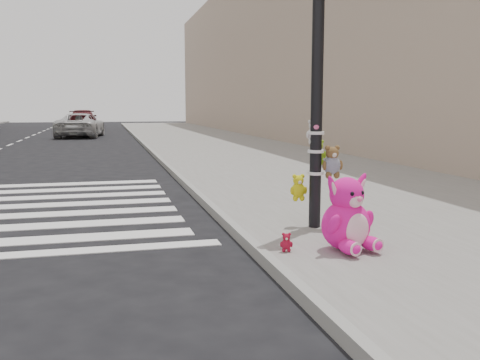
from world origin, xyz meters
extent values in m
plane|color=black|center=(0.00, 0.00, 0.00)|extent=(120.00, 120.00, 0.00)
cube|color=slate|center=(5.00, 10.00, 0.07)|extent=(7.00, 80.00, 0.14)
cube|color=gray|center=(1.55, 10.00, 0.07)|extent=(0.12, 80.00, 0.15)
cube|color=tan|center=(10.50, 20.00, 5.00)|extent=(5.00, 60.00, 10.00)
cylinder|color=black|center=(2.60, 1.80, 2.14)|extent=(0.16, 0.16, 4.00)
cylinder|color=white|center=(2.60, 1.80, 0.89)|extent=(0.22, 0.22, 0.04)
cylinder|color=white|center=(2.60, 1.80, 1.19)|extent=(0.22, 0.22, 0.04)
cylinder|color=white|center=(2.60, 1.80, 1.44)|extent=(0.22, 0.22, 0.04)
ellipsoid|color=#F71499|center=(2.41, 0.31, 0.22)|extent=(0.26, 0.35, 0.16)
ellipsoid|color=#F71499|center=(2.72, 0.40, 0.22)|extent=(0.26, 0.35, 0.16)
ellipsoid|color=#F71499|center=(2.50, 0.60, 0.43)|extent=(0.69, 0.63, 0.58)
ellipsoid|color=#F9BFD1|center=(2.55, 0.41, 0.41)|extent=(0.34, 0.20, 0.38)
sphere|color=#F71499|center=(2.50, 0.60, 0.79)|extent=(0.49, 0.49, 0.40)
ellipsoid|color=#F71499|center=(2.32, 0.57, 0.85)|extent=(0.29, 0.15, 0.40)
ellipsoid|color=#F71499|center=(2.67, 0.67, 0.85)|extent=(0.29, 0.15, 0.40)
imported|color=silver|center=(-1.52, 27.85, 0.70)|extent=(2.88, 5.25, 1.39)
imported|color=#55181C|center=(-1.79, 39.65, 0.76)|extent=(2.18, 5.25, 1.52)
camera|label=1|loc=(-0.18, -4.97, 1.80)|focal=40.00mm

